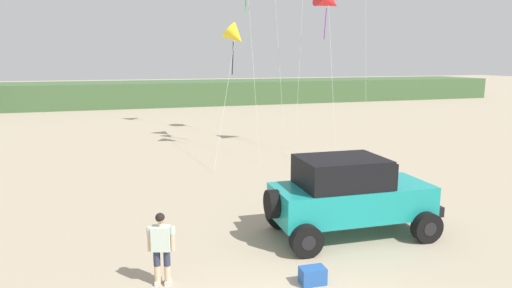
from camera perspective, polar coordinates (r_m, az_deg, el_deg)
name	(u,v)px	position (r m, az deg, el deg)	size (l,w,h in m)	color
dune_ridge	(120,94)	(51.32, -16.65, 6.01)	(90.00, 8.36, 2.49)	#426038
jeep	(349,194)	(13.05, 11.59, -6.16)	(4.90, 2.54, 2.26)	teal
person_watching	(161,245)	(10.35, -11.74, -12.23)	(0.60, 0.40, 1.67)	#DBB28E
cooler_box	(313,276)	(10.58, 7.08, -16.00)	(0.56, 0.36, 0.38)	#23519E
kite_green_box	(235,36)	(24.66, -2.60, 13.31)	(3.15, 5.53, 6.90)	yellow
kite_blue_swept	(328,1)	(25.57, 9.04, 17.23)	(2.78, 5.87, 8.77)	red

